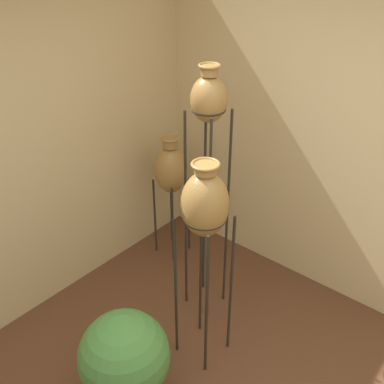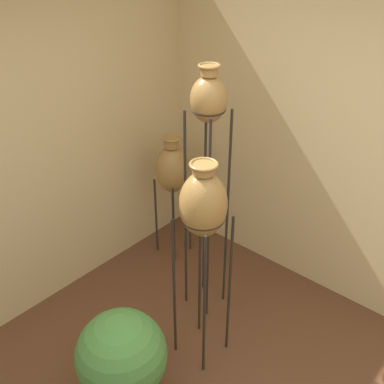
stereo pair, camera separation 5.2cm
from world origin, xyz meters
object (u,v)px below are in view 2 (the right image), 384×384
object	(u,v)px
vase_stand_medium	(203,208)
potted_plant	(122,360)
vase_stand_short	(172,170)
vase_stand_tall	(208,113)

from	to	relation	value
vase_stand_medium	potted_plant	bearing A→B (deg)	172.00
vase_stand_medium	vase_stand_short	world-z (taller)	vase_stand_medium
potted_plant	vase_stand_short	bearing A→B (deg)	32.36
vase_stand_medium	vase_stand_short	distance (m)	1.31
potted_plant	vase_stand_tall	bearing A→B (deg)	11.28
vase_stand_tall	vase_stand_medium	distance (m)	0.67
vase_stand_short	potted_plant	distance (m)	1.76
vase_stand_tall	vase_stand_medium	xyz separation A→B (m)	(-0.42, -0.31, -0.42)
vase_stand_tall	vase_stand_medium	size ratio (longest dim) A/B	1.28
vase_stand_short	potted_plant	xyz separation A→B (m)	(-1.43, -0.90, -0.49)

